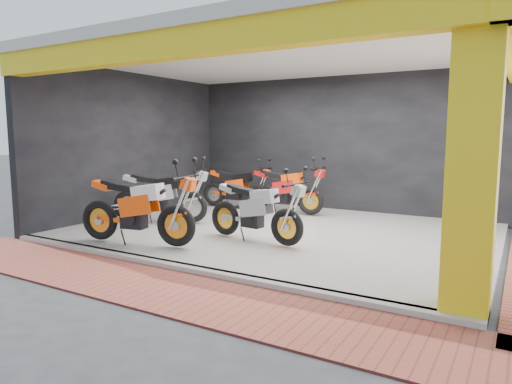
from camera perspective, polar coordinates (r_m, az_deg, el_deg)
ground at (r=7.75m, az=-3.79°, el=-8.01°), size 80.00×80.00×0.00m
showroom_floor at (r=9.41m, az=3.12°, el=-4.96°), size 8.00×6.00×0.10m
showroom_ceiling at (r=9.33m, az=3.27°, el=16.88°), size 8.40×6.40×0.20m
back_wall at (r=12.03m, az=10.03°, el=5.77°), size 8.20×0.20×3.50m
left_wall at (r=11.67m, az=-15.08°, el=5.59°), size 0.20×6.20×3.50m
corner_column at (r=5.44m, az=25.52°, el=3.52°), size 0.50×0.50×3.50m
header_beam_front at (r=6.79m, az=-9.04°, el=17.88°), size 8.40×0.30×0.40m
floor_kerb at (r=6.95m, az=-8.61°, el=-9.45°), size 8.00×0.20×0.10m
paver_front at (r=6.40m, az=-13.10°, el=-11.35°), size 9.00×1.40×0.03m
moto_hero at (r=7.84m, az=-10.00°, el=-1.67°), size 2.54×1.35×1.47m
moto_row_a at (r=7.81m, az=3.91°, el=-2.15°), size 2.25×1.06×1.33m
moto_row_b at (r=9.95m, az=-8.00°, el=-0.01°), size 2.42×1.62×1.39m
moto_row_c at (r=10.91m, az=6.88°, el=0.57°), size 2.24×0.85×1.36m
moto_row_d at (r=11.62m, az=0.27°, el=0.83°), size 2.11×0.84×1.28m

